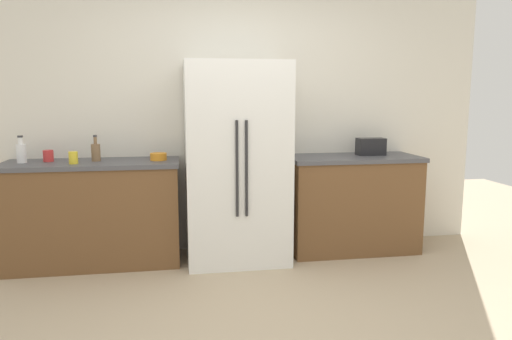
% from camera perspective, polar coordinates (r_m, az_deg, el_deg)
% --- Properties ---
extents(ground_plane, '(9.97, 9.97, 0.00)m').
position_cam_1_polar(ground_plane, '(3.22, 1.60, -18.87)').
color(ground_plane, tan).
extents(kitchen_back_panel, '(4.99, 0.10, 2.91)m').
position_cam_1_polar(kitchen_back_panel, '(4.68, -2.73, 8.28)').
color(kitchen_back_panel, silver).
rests_on(kitchen_back_panel, ground_plane).
extents(counter_left, '(1.52, 0.59, 0.93)m').
position_cam_1_polar(counter_left, '(4.49, -18.86, -4.91)').
color(counter_left, brown).
rests_on(counter_left, ground_plane).
extents(counter_right, '(1.25, 0.59, 0.93)m').
position_cam_1_polar(counter_right, '(4.74, 11.43, -3.92)').
color(counter_right, brown).
rests_on(counter_right, ground_plane).
extents(refrigerator, '(0.91, 0.72, 1.80)m').
position_cam_1_polar(refrigerator, '(4.31, -2.36, 0.84)').
color(refrigerator, white).
rests_on(refrigerator, ground_plane).
extents(toaster, '(0.27, 0.14, 0.17)m').
position_cam_1_polar(toaster, '(4.76, 13.59, 2.74)').
color(toaster, black).
rests_on(toaster, counter_right).
extents(bottle_a, '(0.08, 0.08, 0.23)m').
position_cam_1_polar(bottle_a, '(4.42, -18.65, 2.09)').
color(bottle_a, brown).
rests_on(bottle_a, counter_left).
extents(bottle_b, '(0.08, 0.08, 0.24)m').
position_cam_1_polar(bottle_b, '(4.55, -26.32, 1.93)').
color(bottle_b, white).
rests_on(bottle_b, counter_left).
extents(cup_a, '(0.09, 0.09, 0.10)m').
position_cam_1_polar(cup_a, '(4.55, -23.63, 1.57)').
color(cup_a, red).
rests_on(cup_a, counter_left).
extents(cup_b, '(0.08, 0.08, 0.11)m').
position_cam_1_polar(cup_b, '(4.31, -21.05, 1.39)').
color(cup_b, yellow).
rests_on(cup_b, counter_left).
extents(bowl_a, '(0.15, 0.15, 0.06)m').
position_cam_1_polar(bowl_a, '(4.35, -11.61, 1.58)').
color(bowl_a, orange).
rests_on(bowl_a, counter_left).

